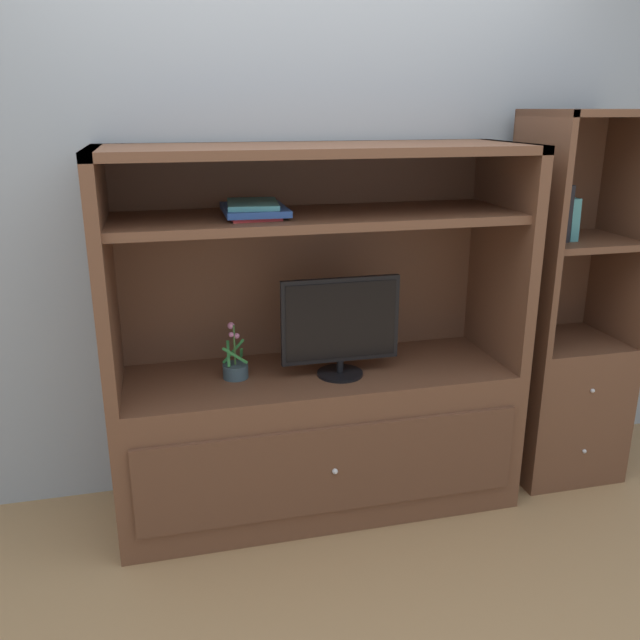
{
  "coord_description": "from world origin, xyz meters",
  "views": [
    {
      "loc": [
        -0.63,
        -2.21,
        1.74
      ],
      "look_at": [
        0.0,
        0.35,
        0.89
      ],
      "focal_mm": 37.28,
      "sensor_mm": 36.0,
      "label": 1
    }
  ],
  "objects_px": {
    "media_console": "(317,399)",
    "potted_plant": "(235,368)",
    "magazine_stack": "(253,209)",
    "tv_monitor": "(341,325)",
    "upright_book_row": "(558,215)",
    "bookshelf_tall": "(564,362)"
  },
  "relations": [
    {
      "from": "potted_plant",
      "to": "magazine_stack",
      "type": "height_order",
      "value": "magazine_stack"
    },
    {
      "from": "magazine_stack",
      "to": "upright_book_row",
      "type": "distance_m",
      "value": 1.37
    },
    {
      "from": "tv_monitor",
      "to": "upright_book_row",
      "type": "height_order",
      "value": "upright_book_row"
    },
    {
      "from": "tv_monitor",
      "to": "media_console",
      "type": "bearing_deg",
      "value": 139.82
    },
    {
      "from": "magazine_stack",
      "to": "bookshelf_tall",
      "type": "height_order",
      "value": "bookshelf_tall"
    },
    {
      "from": "upright_book_row",
      "to": "tv_monitor",
      "type": "bearing_deg",
      "value": -176.35
    },
    {
      "from": "media_console",
      "to": "tv_monitor",
      "type": "xyz_separation_m",
      "value": [
        0.09,
        -0.07,
        0.36
      ]
    },
    {
      "from": "potted_plant",
      "to": "bookshelf_tall",
      "type": "relative_size",
      "value": 0.14
    },
    {
      "from": "media_console",
      "to": "magazine_stack",
      "type": "height_order",
      "value": "media_console"
    },
    {
      "from": "potted_plant",
      "to": "bookshelf_tall",
      "type": "xyz_separation_m",
      "value": [
        1.59,
        -0.0,
        -0.12
      ]
    },
    {
      "from": "upright_book_row",
      "to": "potted_plant",
      "type": "bearing_deg",
      "value": 179.46
    },
    {
      "from": "magazine_stack",
      "to": "tv_monitor",
      "type": "bearing_deg",
      "value": -10.75
    },
    {
      "from": "media_console",
      "to": "potted_plant",
      "type": "xyz_separation_m",
      "value": [
        -0.35,
        0.01,
        0.18
      ]
    },
    {
      "from": "media_console",
      "to": "potted_plant",
      "type": "distance_m",
      "value": 0.4
    },
    {
      "from": "media_console",
      "to": "tv_monitor",
      "type": "bearing_deg",
      "value": -40.18
    },
    {
      "from": "magazine_stack",
      "to": "potted_plant",
      "type": "bearing_deg",
      "value": 172.0
    },
    {
      "from": "potted_plant",
      "to": "bookshelf_tall",
      "type": "height_order",
      "value": "bookshelf_tall"
    },
    {
      "from": "potted_plant",
      "to": "magazine_stack",
      "type": "distance_m",
      "value": 0.68
    },
    {
      "from": "bookshelf_tall",
      "to": "magazine_stack",
      "type": "bearing_deg",
      "value": -179.67
    },
    {
      "from": "media_console",
      "to": "upright_book_row",
      "type": "bearing_deg",
      "value": -0.36
    },
    {
      "from": "bookshelf_tall",
      "to": "upright_book_row",
      "type": "relative_size",
      "value": 6.95
    },
    {
      "from": "bookshelf_tall",
      "to": "tv_monitor",
      "type": "bearing_deg",
      "value": -176.3
    }
  ]
}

